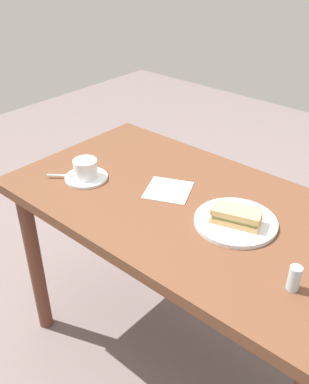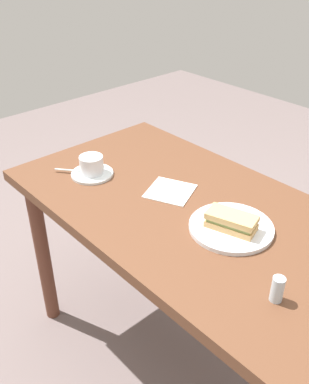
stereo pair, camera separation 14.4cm
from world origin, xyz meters
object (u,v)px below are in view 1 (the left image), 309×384
Objects in this scene: spoon at (65,175)px; coffee_cup at (86,168)px; dining_table at (188,229)px; sandwich_plate at (235,222)px; coffee_saucer at (86,178)px; salt_shaker at (294,278)px; napkin at (168,190)px; sandwich_front at (236,216)px.

coffee_cup is at bearing 39.66° from spoon.
spoon is (-0.44, -0.17, 0.12)m from dining_table.
sandwich_plate is 1.65× the size of coffee_saucer.
salt_shaker is at bearing -18.40° from dining_table.
spoon is at bearing -151.88° from napkin.
napkin is 2.13× the size of salt_shaker.
dining_table is 8.48× the size of napkin.
coffee_saucer is at bearing -168.21° from sandwich_plate.
coffee_cup is at bearing -162.81° from dining_table.
salt_shaker reaches higher than spoon.
coffee_cup reaches higher than dining_table.
salt_shaker reaches higher than coffee_saucer.
coffee_saucer is 1.84× the size of spoon.
dining_table is 8.18× the size of coffee_saucer.
coffee_saucer is 0.08m from spoon.
sandwich_plate is 0.57m from coffee_cup.
sandwich_front reaches higher than dining_table.
napkin is at bearing 163.68° from salt_shaker.
sandwich_front is 0.29m from napkin.
salt_shaker is at bearing -1.78° from coffee_saucer.
sandwich_front reaches higher than napkin.
sandwich_plate is 1.58× the size of sandwich_front.
dining_table is at bearing 20.82° from spoon.
salt_shaker is at bearing -27.86° from sandwich_front.
napkin is at bearing 172.87° from dining_table.
spoon is (-0.06, -0.05, 0.01)m from coffee_saucer.
coffee_cup is at bearing -169.32° from sandwich_front.
coffee_saucer is (-0.57, -0.11, -0.03)m from sandwich_front.
sandwich_front is (0.01, -0.01, 0.03)m from sandwich_plate.
sandwich_front is 0.58m from coffee_cup.
spoon reaches higher than sandwich_plate.
sandwich_front is 1.09× the size of napkin.
napkin is at bearing 176.70° from sandwich_plate.
sandwich_plate is 0.28m from napkin.
coffee_cup is at bearing -168.37° from sandwich_plate.
sandwich_front is 2.31× the size of salt_shaker.
napkin is at bearing 28.12° from spoon.
coffee_saucer is (-0.38, -0.12, 0.11)m from dining_table.
coffee_saucer is 1.04× the size of napkin.
coffee_cup is at bearing -154.80° from napkin.
sandwich_front is at bearing 152.14° from salt_shaker.
coffee_cup reaches higher than sandwich_plate.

